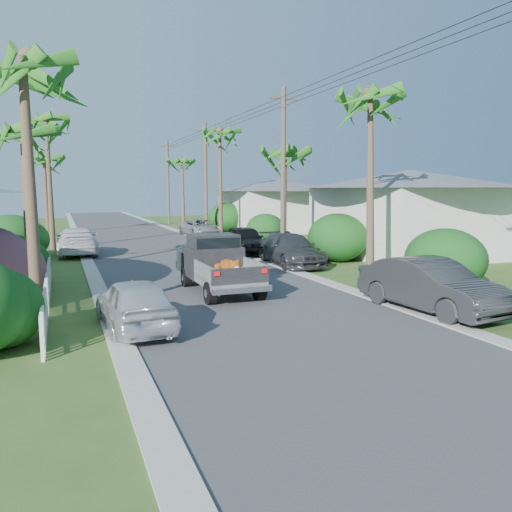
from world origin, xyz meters
name	(u,v)px	position (x,y,z in m)	size (l,w,h in m)	color
ground	(294,333)	(0.00, 0.00, 0.00)	(120.00, 120.00, 0.00)	#375520
road	(143,241)	(0.00, 25.00, 0.01)	(8.00, 100.00, 0.02)	#38383A
curb_left	(80,243)	(-4.30, 25.00, 0.03)	(0.60, 100.00, 0.06)	#A5A39E
curb_right	(201,239)	(4.30, 25.00, 0.03)	(0.60, 100.00, 0.06)	#A5A39E
pickup_truck	(216,263)	(-0.26, 6.10, 1.01)	(1.98, 5.12, 2.06)	black
parked_car_rn	(430,286)	(4.83, 0.55, 0.80)	(1.69, 4.86, 1.60)	#292C2E
parked_car_rm	(291,250)	(5.00, 10.73, 0.75)	(2.11, 5.18, 1.50)	#313437
parked_car_rf	(245,240)	(4.42, 15.69, 0.80)	(1.88, 4.68, 1.60)	black
parked_car_rd	(200,228)	(5.00, 27.85, 0.67)	(2.21, 4.79, 1.33)	#B1B2B8
parked_car_ln	(135,304)	(-3.78, 1.88, 0.69)	(1.63, 4.05, 1.38)	silver
parked_car_lf	(77,241)	(-4.68, 18.71, 0.77)	(2.17, 5.33, 1.55)	silver
palm_l_a	(23,60)	(-6.20, 3.00, 6.93)	(4.40, 4.40, 8.20)	brown
palm_l_b	(22,130)	(-6.80, 12.00, 6.15)	(4.40, 4.40, 7.40)	brown
palm_l_c	(46,119)	(-6.00, 22.00, 7.91)	(4.40, 4.40, 9.20)	brown
palm_l_d	(44,156)	(-6.50, 34.00, 6.44)	(4.40, 4.40, 7.70)	brown
palm_r_a	(373,95)	(6.30, 6.00, 7.42)	(4.40, 4.40, 8.70)	brown
palm_r_b	(285,150)	(6.60, 15.00, 5.95)	(4.40, 4.40, 7.20)	brown
palm_r_c	(220,132)	(6.20, 26.00, 8.11)	(4.40, 4.40, 9.40)	brown
palm_r_d	(182,160)	(6.50, 40.00, 6.74)	(4.40, 4.40, 8.00)	brown
shrub_l_c	(10,260)	(-7.40, 10.00, 1.00)	(2.40, 2.64, 2.00)	#164112
shrub_l_d	(11,237)	(-8.00, 18.00, 1.20)	(3.20, 3.52, 2.40)	#164112
shrub_r_a	(445,259)	(7.60, 3.00, 1.15)	(2.80, 3.08, 2.30)	#164112
shrub_r_b	(337,237)	(7.80, 11.00, 1.25)	(3.00, 3.30, 2.50)	#164112
shrub_r_c	(265,229)	(7.50, 20.00, 1.05)	(2.60, 2.86, 2.10)	#164112
shrub_r_d	(227,218)	(8.00, 30.00, 1.30)	(3.20, 3.52, 2.60)	#164112
picket_fence	(47,291)	(-6.00, 5.50, 0.50)	(0.10, 11.00, 1.00)	white
house_right_near	(408,216)	(13.00, 12.00, 2.22)	(8.00, 9.00, 4.80)	silver
house_right_far	(279,207)	(13.00, 30.00, 2.12)	(9.00, 8.00, 4.60)	silver
utility_pole_b	(283,173)	(5.60, 13.00, 4.60)	(1.60, 0.26, 9.00)	brown
utility_pole_c	(206,179)	(5.60, 28.00, 4.60)	(1.60, 0.26, 9.00)	brown
utility_pole_d	(168,182)	(5.60, 43.00, 4.60)	(1.60, 0.26, 9.00)	brown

